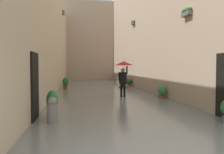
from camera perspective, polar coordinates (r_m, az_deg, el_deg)
ground_plane at (r=17.41m, az=-2.80°, el=-3.33°), size 65.86×65.86×0.00m
flood_water at (r=17.40m, az=-2.80°, el=-3.19°), size 6.87×32.35×0.09m
building_facade_left at (r=18.68m, az=9.79°, el=16.40°), size 2.04×30.35×12.54m
building_facade_right at (r=17.56m, az=-15.94°, el=10.38°), size 2.04×30.35×8.41m
building_facade_far at (r=31.54m, az=-5.32°, el=8.61°), size 9.67×1.80×10.31m
person_wading at (r=13.04m, az=2.80°, el=1.37°), size 1.04×1.04×2.14m
potted_plant_near_right at (r=7.96m, az=-14.27°, el=-6.37°), size 0.39×0.39×0.99m
potted_plant_far_left at (r=12.77m, az=12.02°, el=-3.64°), size 0.44×0.44×0.78m
potted_plant_mid_left at (r=20.23m, az=4.15°, el=-1.26°), size 0.62×0.62×0.76m
potted_plant_mid_right at (r=17.97m, az=-11.19°, el=-1.49°), size 0.47×0.47×0.96m
potted_plant_far_right at (r=19.79m, az=-11.43°, el=-1.42°), size 0.38×0.38×0.80m
mooring_bollard at (r=7.25m, az=-14.32°, el=-8.11°), size 0.31×0.31×0.86m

